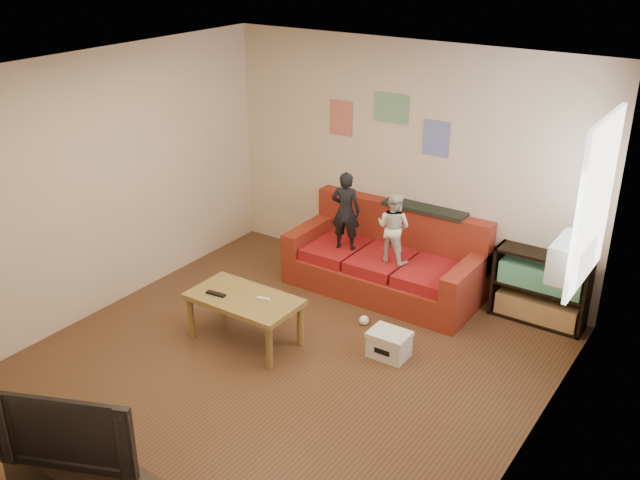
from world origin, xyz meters
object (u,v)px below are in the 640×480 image
Objects in this scene: child_a at (346,211)px; bookshelf at (540,292)px; sofa at (387,263)px; television at (71,426)px; child_b at (393,227)px; coffee_table at (244,303)px; file_box at (389,344)px.

bookshelf is at bearing 174.38° from child_a.
child_a is at bearing -159.04° from sofa.
sofa is 2.19× the size of television.
coffee_table is (-0.75, -1.59, -0.42)m from child_b.
bookshelf is 0.97× the size of television.
television is at bearing -78.02° from coffee_table.
bookshelf is (1.50, 0.40, -0.50)m from child_b.
child_b reaches higher than bookshelf.
sofa reaches higher than file_box.
child_b is 3.97m from television.
television reaches higher than file_box.
child_a is 1.67m from coffee_table.
coffee_table reaches higher than file_box.
child_a reaches higher than television.
file_box is (1.31, 0.55, -0.29)m from coffee_table.
bookshelf reaches higher than file_box.
child_b is at bearing 118.05° from file_box.
child_b is 0.82× the size of bookshelf.
file_box is (0.55, -1.04, -0.71)m from child_b.
file_box is at bearing 22.78° from coffee_table.
child_a is 0.82× the size of coffee_table.
sofa is at bearing 71.01° from coffee_table.
bookshelf is at bearing 7.82° from sofa.
television is at bearing 78.65° from child_a.
child_b is at bearing 163.61° from child_a.
coffee_table is 2.45m from television.
sofa is 2.40× the size of child_a.
coffee_table is at bearing -108.99° from sofa.
bookshelf is (1.65, 0.23, 0.02)m from sofa.
child_b is at bearing 64.60° from coffee_table.
child_b is 0.80× the size of television.
child_a is (-0.45, -0.17, 0.58)m from sofa.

